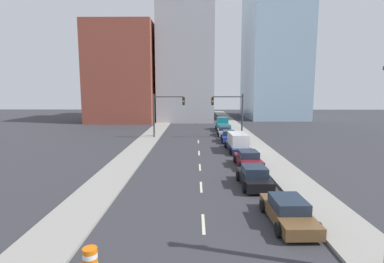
% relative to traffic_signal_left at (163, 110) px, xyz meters
% --- Properties ---
extents(sidewalk_left, '(2.97, 89.84, 0.17)m').
position_rel_traffic_signal_left_xyz_m(sidewalk_left, '(-1.97, 7.89, -4.05)').
color(sidewalk_left, gray).
rests_on(sidewalk_left, ground).
extents(sidewalk_right, '(2.97, 89.84, 0.17)m').
position_rel_traffic_signal_left_xyz_m(sidewalk_right, '(12.11, 7.89, -4.05)').
color(sidewalk_right, gray).
rests_on(sidewalk_right, ground).
extents(lane_stripe_at_9m, '(0.16, 2.40, 0.01)m').
position_rel_traffic_signal_left_xyz_m(lane_stripe_at_9m, '(5.07, -27.83, -4.13)').
color(lane_stripe_at_9m, beige).
rests_on(lane_stripe_at_9m, ground).
extents(lane_stripe_at_15m, '(0.16, 2.40, 0.01)m').
position_rel_traffic_signal_left_xyz_m(lane_stripe_at_15m, '(5.07, -21.85, -4.13)').
color(lane_stripe_at_15m, beige).
rests_on(lane_stripe_at_15m, ground).
extents(lane_stripe_at_21m, '(0.16, 2.40, 0.01)m').
position_rel_traffic_signal_left_xyz_m(lane_stripe_at_21m, '(5.07, -16.31, -4.13)').
color(lane_stripe_at_21m, beige).
rests_on(lane_stripe_at_21m, ground).
extents(lane_stripe_at_27m, '(0.16, 2.40, 0.01)m').
position_rel_traffic_signal_left_xyz_m(lane_stripe_at_27m, '(5.07, -10.21, -4.13)').
color(lane_stripe_at_27m, beige).
rests_on(lane_stripe_at_27m, ground).
extents(lane_stripe_at_34m, '(0.16, 2.40, 0.01)m').
position_rel_traffic_signal_left_xyz_m(lane_stripe_at_34m, '(5.07, -2.85, -4.13)').
color(lane_stripe_at_34m, beige).
rests_on(lane_stripe_at_34m, ground).
extents(building_brick_left, '(14.00, 16.00, 20.80)m').
position_rel_traffic_signal_left_xyz_m(building_brick_left, '(-11.11, 24.91, 6.27)').
color(building_brick_left, brown).
rests_on(building_brick_left, ground).
extents(building_office_center, '(12.00, 20.00, 31.64)m').
position_rel_traffic_signal_left_xyz_m(building_office_center, '(2.53, 28.91, 11.69)').
color(building_office_center, '#A8A8AD').
rests_on(building_office_center, ground).
extents(building_glass_right, '(13.00, 20.00, 34.72)m').
position_rel_traffic_signal_left_xyz_m(building_glass_right, '(23.90, 32.91, 13.22)').
color(building_glass_right, '#99B7CC').
rests_on(building_glass_right, ground).
extents(traffic_signal_left, '(4.56, 0.35, 6.36)m').
position_rel_traffic_signal_left_xyz_m(traffic_signal_left, '(0.00, 0.00, 0.00)').
color(traffic_signal_left, '#38383D').
rests_on(traffic_signal_left, ground).
extents(traffic_signal_right, '(4.56, 0.35, 6.36)m').
position_rel_traffic_signal_left_xyz_m(traffic_signal_right, '(10.09, 0.00, 0.00)').
color(traffic_signal_right, '#38383D').
rests_on(traffic_signal_right, ground).
extents(traffic_barrel, '(0.56, 0.56, 0.95)m').
position_rel_traffic_signal_left_xyz_m(traffic_barrel, '(0.61, -32.01, -3.66)').
color(traffic_barrel, orange).
rests_on(traffic_barrel, ground).
extents(sedan_brown, '(2.23, 4.83, 1.36)m').
position_rel_traffic_signal_left_xyz_m(sedan_brown, '(9.51, -27.69, -3.50)').
color(sedan_brown, brown).
rests_on(sedan_brown, ground).
extents(sedan_black, '(2.20, 4.49, 1.48)m').
position_rel_traffic_signal_left_xyz_m(sedan_black, '(8.92, -21.64, -3.45)').
color(sedan_black, black).
rests_on(sedan_black, ground).
extents(sedan_maroon, '(2.32, 4.61, 1.43)m').
position_rel_traffic_signal_left_xyz_m(sedan_maroon, '(9.49, -15.89, -3.47)').
color(sedan_maroon, maroon).
rests_on(sedan_maroon, ground).
extents(box_truck_navy, '(2.56, 6.30, 2.07)m').
position_rel_traffic_signal_left_xyz_m(box_truck_navy, '(9.47, -9.12, -3.15)').
color(box_truck_navy, '#141E47').
rests_on(box_truck_navy, ground).
extents(sedan_blue, '(2.21, 4.83, 1.50)m').
position_rel_traffic_signal_left_xyz_m(sedan_blue, '(9.17, -2.79, -3.44)').
color(sedan_blue, navy).
rests_on(sedan_blue, ground).
extents(sedan_silver, '(2.04, 4.54, 1.39)m').
position_rel_traffic_signal_left_xyz_m(sedan_silver, '(9.03, 2.64, -3.50)').
color(sedan_silver, '#B2B2BC').
rests_on(sedan_silver, ground).
extents(pickup_truck_teal, '(2.41, 5.99, 2.19)m').
position_rel_traffic_signal_left_xyz_m(pickup_truck_teal, '(9.43, 8.81, -3.26)').
color(pickup_truck_teal, '#196B75').
rests_on(pickup_truck_teal, ground).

